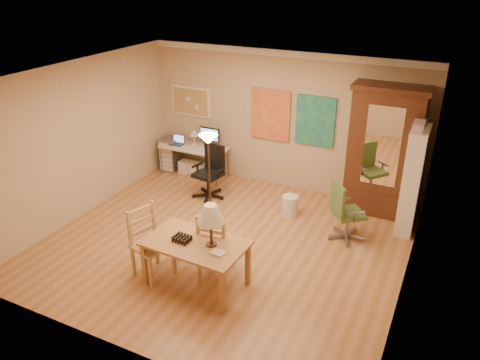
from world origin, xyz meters
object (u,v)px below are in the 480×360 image
at_px(armoire, 383,159).
at_px(bookshelf, 412,181).
at_px(computer_desk, 196,158).
at_px(office_chair_black, 210,183).
at_px(dining_table, 201,235).
at_px(office_chair_green, 345,224).

xyz_separation_m(armoire, bookshelf, (0.57, -0.44, -0.11)).
xyz_separation_m(computer_desk, office_chair_black, (0.74, -0.76, -0.12)).
xyz_separation_m(dining_table, office_chair_green, (1.47, 2.08, -0.55)).
height_order(computer_desk, bookshelf, bookshelf).
height_order(office_chair_green, bookshelf, bookshelf).
xyz_separation_m(dining_table, armoire, (1.75, 3.29, 0.19)).
xyz_separation_m(office_chair_black, office_chair_green, (2.73, -0.37, -0.01)).
xyz_separation_m(office_chair_green, armoire, (0.28, 1.21, 0.74)).
bearing_deg(armoire, bookshelf, -37.65).
relative_size(office_chair_black, office_chair_green, 1.03).
bearing_deg(bookshelf, computer_desk, 175.33).
height_order(office_chair_black, armoire, armoire).
relative_size(computer_desk, office_chair_green, 1.41).
bearing_deg(armoire, office_chair_green, -103.05).
distance_m(office_chair_black, office_chair_green, 2.76).
relative_size(office_chair_green, bookshelf, 0.56).
relative_size(dining_table, bookshelf, 0.79).
distance_m(computer_desk, office_chair_black, 1.07).
distance_m(computer_desk, bookshelf, 4.37).
bearing_deg(office_chair_green, dining_table, -125.30).
bearing_deg(office_chair_green, bookshelf, 42.13).
relative_size(armoire, bookshelf, 1.29).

